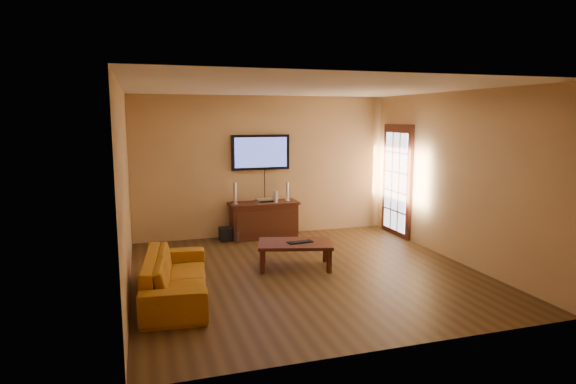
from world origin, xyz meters
name	(u,v)px	position (x,y,z in m)	size (l,w,h in m)	color
ground_plane	(306,273)	(0.00, 0.00, 0.00)	(5.00, 5.00, 0.00)	#38240F
room_walls	(294,156)	(0.00, 0.62, 1.69)	(5.00, 5.00, 5.00)	tan
french_door	(397,182)	(2.46, 1.70, 1.05)	(0.07, 1.02, 2.22)	#38150C
media_console	(264,220)	(-0.07, 2.24, 0.35)	(1.32, 0.51, 0.69)	#38150C
television	(261,152)	(-0.07, 2.45, 1.63)	(1.14, 0.08, 0.67)	black
coffee_table	(295,245)	(-0.08, 0.29, 0.35)	(1.25, 0.94, 0.40)	#38150C
sofa	(176,269)	(-1.93, -0.45, 0.38)	(1.94, 0.57, 0.76)	#A56412
speaker_left	(235,194)	(-0.63, 2.22, 0.87)	(0.11, 0.11, 0.40)	silver
speaker_right	(287,192)	(0.41, 2.28, 0.85)	(0.10, 0.10, 0.36)	silver
av_receiver	(265,201)	(-0.07, 2.19, 0.73)	(0.32, 0.23, 0.07)	silver
game_console	(276,196)	(0.15, 2.21, 0.80)	(0.04, 0.16, 0.21)	white
subwoofer	(226,234)	(-0.80, 2.22, 0.13)	(0.25, 0.25, 0.25)	black
bottle	(238,237)	(-0.64, 1.99, 0.11)	(0.08, 0.08, 0.23)	white
keyboard	(300,242)	(-0.01, 0.25, 0.41)	(0.40, 0.19, 0.02)	black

